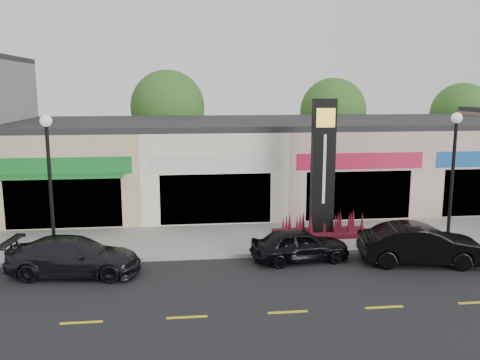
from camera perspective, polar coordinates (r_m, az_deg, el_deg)
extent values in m
plane|color=black|center=(18.44, 3.43, -10.68)|extent=(120.00, 120.00, 0.00)
cube|color=gray|center=(22.48, 1.52, -6.54)|extent=(52.00, 4.30, 0.15)
cube|color=gray|center=(20.36, 2.41, -8.38)|extent=(52.00, 0.20, 0.15)
cube|color=tan|center=(29.29, -17.22, 1.35)|extent=(7.00, 10.00, 4.50)
cube|color=#262628|center=(29.02, -17.47, 6.03)|extent=(7.00, 10.00, 0.30)
cube|color=black|center=(24.67, -19.19, -2.41)|extent=(5.25, 0.10, 2.40)
cube|color=#1A782C|center=(24.37, -19.43, 1.49)|extent=(6.30, 0.12, 0.80)
cube|color=#1A782C|center=(24.00, -19.60, 0.38)|extent=(5.60, 0.90, 0.12)
cube|color=silver|center=(28.81, -3.41, 1.65)|extent=(7.00, 10.00, 4.50)
cube|color=#262628|center=(28.55, -3.46, 6.42)|extent=(7.00, 10.00, 0.30)
cube|color=black|center=(24.11, -2.73, -2.12)|extent=(5.25, 0.10, 2.40)
cube|color=silver|center=(23.80, -2.77, 1.87)|extent=(6.30, 0.12, 0.80)
cube|color=#C59D96|center=(30.01, 10.07, 1.86)|extent=(7.00, 10.00, 4.50)
cube|color=#262628|center=(29.75, 10.21, 6.44)|extent=(7.00, 10.00, 0.30)
cube|color=black|center=(25.53, 13.15, -1.68)|extent=(5.25, 0.10, 2.40)
cube|color=#C31A3F|center=(25.23, 13.31, 2.09)|extent=(6.30, 0.12, 0.80)
cube|color=#C59D96|center=(32.69, 21.92, 1.96)|extent=(7.00, 10.00, 4.50)
cube|color=#262628|center=(32.46, 22.21, 6.15)|extent=(7.00, 10.00, 0.30)
cylinder|color=#382619|center=(36.80, -7.98, 2.42)|extent=(0.36, 0.36, 3.15)
sphere|color=#285219|center=(36.48, -8.13, 8.11)|extent=(5.20, 5.20, 5.20)
cylinder|color=#382619|center=(38.41, 10.23, 2.56)|extent=(0.36, 0.36, 2.97)
sphere|color=#285219|center=(38.11, 10.40, 7.64)|extent=(4.80, 4.80, 4.80)
cylinder|color=#382619|center=(42.39, 23.30, 2.48)|extent=(0.36, 0.36, 2.80)
sphere|color=#285219|center=(42.12, 23.62, 6.84)|extent=(4.60, 4.60, 4.60)
cylinder|color=black|center=(21.04, -20.05, -7.75)|extent=(0.32, 0.32, 0.30)
cylinder|color=black|center=(20.42, -20.49, -1.06)|extent=(0.14, 0.14, 5.00)
sphere|color=silver|center=(20.10, -20.96, 6.22)|extent=(0.44, 0.44, 0.44)
cylinder|color=black|center=(23.23, 22.27, -6.20)|extent=(0.32, 0.32, 0.30)
cylinder|color=black|center=(22.67, 22.70, -0.12)|extent=(0.14, 0.14, 5.00)
sphere|color=silver|center=(22.38, 23.17, 6.43)|extent=(0.44, 0.44, 0.44)
cube|color=#510E1A|center=(22.89, 9.07, -5.91)|extent=(4.20, 1.30, 0.20)
cube|color=black|center=(22.25, 9.28, 1.28)|extent=(1.00, 0.40, 6.00)
cube|color=yellow|center=(21.80, 9.61, 6.91)|extent=(0.80, 0.05, 0.80)
cube|color=silver|center=(22.04, 9.44, 1.19)|extent=(0.12, 0.04, 3.00)
imported|color=black|center=(19.22, -18.14, -8.15)|extent=(2.46, 4.88, 1.36)
imported|color=black|center=(19.83, 6.73, -7.24)|extent=(1.88, 3.89, 1.28)
imported|color=black|center=(20.52, 19.63, -6.85)|extent=(2.35, 4.79, 1.51)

